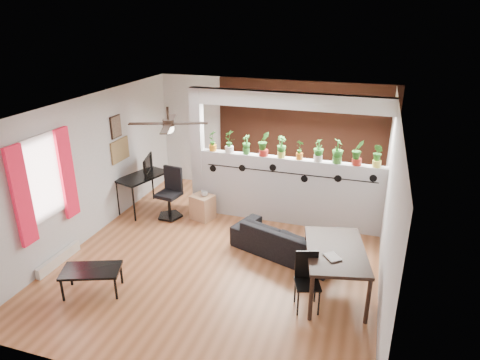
# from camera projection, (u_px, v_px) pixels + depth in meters

# --- Properties ---
(room_shell) EXTENTS (6.30, 7.10, 2.90)m
(room_shell) POSITION_uv_depth(u_px,v_px,m) (224.00, 184.00, 7.07)
(room_shell) COLOR brown
(room_shell) RESTS_ON ground
(partition_wall) EXTENTS (3.60, 0.18, 1.35)m
(partition_wall) POSITION_uv_depth(u_px,v_px,m) (289.00, 191.00, 8.40)
(partition_wall) COLOR #BCBCC1
(partition_wall) RESTS_ON ground
(ceiling_header) EXTENTS (3.60, 0.18, 0.30)m
(ceiling_header) POSITION_uv_depth(u_px,v_px,m) (293.00, 101.00, 7.75)
(ceiling_header) COLOR silver
(ceiling_header) RESTS_ON room_shell
(pier_column) EXTENTS (0.22, 0.20, 2.60)m
(pier_column) POSITION_uv_depth(u_px,v_px,m) (198.00, 151.00, 8.71)
(pier_column) COLOR #BCBCC1
(pier_column) RESTS_ON ground
(brick_panel) EXTENTS (3.90, 0.05, 2.60)m
(brick_panel) POSITION_uv_depth(u_px,v_px,m) (303.00, 140.00, 9.47)
(brick_panel) COLOR #AC4F32
(brick_panel) RESTS_ON ground
(vine_decal) EXTENTS (3.31, 0.01, 0.30)m
(vine_decal) POSITION_uv_depth(u_px,v_px,m) (288.00, 173.00, 8.17)
(vine_decal) COLOR black
(vine_decal) RESTS_ON partition_wall
(window_assembly) EXTENTS (0.09, 1.30, 1.55)m
(window_assembly) POSITION_uv_depth(u_px,v_px,m) (44.00, 181.00, 6.66)
(window_assembly) COLOR white
(window_assembly) RESTS_ON room_shell
(baseboard_heater) EXTENTS (0.08, 1.00, 0.18)m
(baseboard_heater) POSITION_uv_depth(u_px,v_px,m) (59.00, 259.00, 7.18)
(baseboard_heater) COLOR silver
(baseboard_heater) RESTS_ON ground
(corkboard) EXTENTS (0.03, 0.60, 0.45)m
(corkboard) POSITION_uv_depth(u_px,v_px,m) (120.00, 150.00, 8.62)
(corkboard) COLOR olive
(corkboard) RESTS_ON room_shell
(framed_art) EXTENTS (0.03, 0.34, 0.44)m
(framed_art) POSITION_uv_depth(u_px,v_px,m) (116.00, 127.00, 8.40)
(framed_art) COLOR #8C7259
(framed_art) RESTS_ON room_shell
(ceiling_fan) EXTENTS (1.19, 1.19, 0.43)m
(ceiling_fan) POSITION_uv_depth(u_px,v_px,m) (168.00, 125.00, 6.66)
(ceiling_fan) COLOR black
(ceiling_fan) RESTS_ON room_shell
(potted_plant_0) EXTENTS (0.25, 0.27, 0.42)m
(potted_plant_0) POSITION_uv_depth(u_px,v_px,m) (213.00, 140.00, 8.52)
(potted_plant_0) COLOR orange
(potted_plant_0) RESTS_ON partition_wall
(potted_plant_1) EXTENTS (0.30, 0.31, 0.46)m
(potted_plant_1) POSITION_uv_depth(u_px,v_px,m) (229.00, 140.00, 8.41)
(potted_plant_1) COLOR white
(potted_plant_1) RESTS_ON partition_wall
(potted_plant_2) EXTENTS (0.24, 0.24, 0.38)m
(potted_plant_2) POSITION_uv_depth(u_px,v_px,m) (246.00, 144.00, 8.33)
(potted_plant_2) COLOR #358430
(potted_plant_2) RESTS_ON partition_wall
(potted_plant_3) EXTENTS (0.33, 0.31, 0.48)m
(potted_plant_3) POSITION_uv_depth(u_px,v_px,m) (264.00, 143.00, 8.21)
(potted_plant_3) COLOR red
(potted_plant_3) RESTS_ON partition_wall
(potted_plant_4) EXTENTS (0.27, 0.27, 0.42)m
(potted_plant_4) POSITION_uv_depth(u_px,v_px,m) (281.00, 146.00, 8.12)
(potted_plant_4) COLOR #C5C646
(potted_plant_4) RESTS_ON partition_wall
(potted_plant_5) EXTENTS (0.22, 0.20, 0.38)m
(potted_plant_5) POSITION_uv_depth(u_px,v_px,m) (300.00, 149.00, 8.03)
(potted_plant_5) COLOR orange
(potted_plant_5) RESTS_ON partition_wall
(potted_plant_6) EXTENTS (0.19, 0.23, 0.44)m
(potted_plant_6) POSITION_uv_depth(u_px,v_px,m) (319.00, 149.00, 7.92)
(potted_plant_6) COLOR silver
(potted_plant_6) RESTS_ON partition_wall
(potted_plant_7) EXTENTS (0.27, 0.29, 0.46)m
(potted_plant_7) POSITION_uv_depth(u_px,v_px,m) (338.00, 150.00, 7.82)
(potted_plant_7) COLOR #3E802E
(potted_plant_7) RESTS_ON partition_wall
(potted_plant_8) EXTENTS (0.32, 0.30, 0.48)m
(potted_plant_8) POSITION_uv_depth(u_px,v_px,m) (358.00, 152.00, 7.71)
(potted_plant_8) COLOR #B5281D
(potted_plant_8) RESTS_ON partition_wall
(potted_plant_9) EXTENTS (0.27, 0.28, 0.43)m
(potted_plant_9) POSITION_uv_depth(u_px,v_px,m) (378.00, 155.00, 7.62)
(potted_plant_9) COLOR #E8DC52
(potted_plant_9) RESTS_ON partition_wall
(sofa) EXTENTS (1.91, 1.24, 0.52)m
(sofa) POSITION_uv_depth(u_px,v_px,m) (285.00, 240.00, 7.42)
(sofa) COLOR black
(sofa) RESTS_ON ground
(cube_shelf) EXTENTS (0.51, 0.48, 0.51)m
(cube_shelf) POSITION_uv_depth(u_px,v_px,m) (203.00, 207.00, 8.69)
(cube_shelf) COLOR tan
(cube_shelf) RESTS_ON ground
(cup) EXTENTS (0.17, 0.17, 0.11)m
(cup) POSITION_uv_depth(u_px,v_px,m) (204.00, 194.00, 8.56)
(cup) COLOR gray
(cup) RESTS_ON cube_shelf
(computer_desk) EXTENTS (0.85, 1.19, 0.78)m
(computer_desk) POSITION_uv_depth(u_px,v_px,m) (142.00, 179.00, 8.92)
(computer_desk) COLOR black
(computer_desk) RESTS_ON ground
(monitor) EXTENTS (0.36, 0.16, 0.20)m
(monitor) POSITION_uv_depth(u_px,v_px,m) (145.00, 168.00, 8.99)
(monitor) COLOR black
(monitor) RESTS_ON computer_desk
(office_chair) EXTENTS (0.54, 0.54, 1.03)m
(office_chair) POSITION_uv_depth(u_px,v_px,m) (170.00, 196.00, 8.70)
(office_chair) COLOR black
(office_chair) RESTS_ON ground
(dining_table) EXTENTS (1.11, 1.52, 0.75)m
(dining_table) POSITION_uv_depth(u_px,v_px,m) (336.00, 254.00, 6.23)
(dining_table) COLOR black
(dining_table) RESTS_ON ground
(book) EXTENTS (0.29, 0.30, 0.02)m
(book) POSITION_uv_depth(u_px,v_px,m) (327.00, 258.00, 5.96)
(book) COLOR gray
(book) RESTS_ON dining_table
(folding_chair) EXTENTS (0.44, 0.44, 0.85)m
(folding_chair) POSITION_uv_depth(u_px,v_px,m) (307.00, 275.00, 6.02)
(folding_chair) COLOR black
(folding_chair) RESTS_ON ground
(coffee_table) EXTENTS (0.96, 0.75, 0.40)m
(coffee_table) POSITION_uv_depth(u_px,v_px,m) (91.00, 272.00, 6.36)
(coffee_table) COLOR black
(coffee_table) RESTS_ON ground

